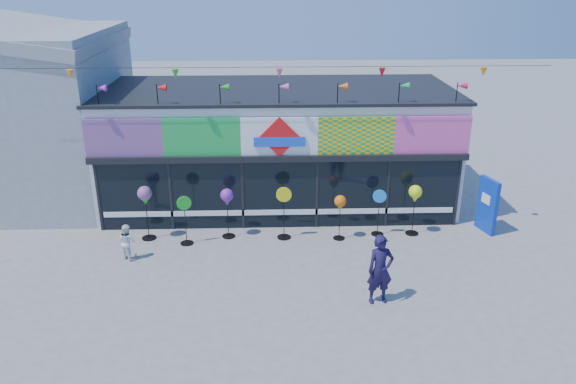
{
  "coord_description": "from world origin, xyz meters",
  "views": [
    {
      "loc": [
        -0.32,
        -13.39,
        7.92
      ],
      "look_at": [
        0.22,
        2.0,
        1.8
      ],
      "focal_mm": 35.0,
      "sensor_mm": 36.0,
      "label": 1
    }
  ],
  "objects_px": {
    "spinner_1": "(185,219)",
    "spinner_2": "(227,199)",
    "spinner_4": "(340,204)",
    "child": "(127,242)",
    "adult_man": "(380,270)",
    "spinner_3": "(284,211)",
    "spinner_5": "(379,211)",
    "spinner_0": "(145,197)",
    "blue_sign": "(487,205)",
    "spinner_6": "(415,195)"
  },
  "relations": [
    {
      "from": "spinner_2",
      "to": "spinner_3",
      "type": "relative_size",
      "value": 0.95
    },
    {
      "from": "spinner_0",
      "to": "spinner_5",
      "type": "distance_m",
      "value": 7.3
    },
    {
      "from": "spinner_6",
      "to": "spinner_1",
      "type": "bearing_deg",
      "value": -176.36
    },
    {
      "from": "adult_man",
      "to": "child",
      "type": "bearing_deg",
      "value": 150.57
    },
    {
      "from": "blue_sign",
      "to": "spinner_3",
      "type": "xyz_separation_m",
      "value": [
        -6.53,
        -0.28,
        0.01
      ]
    },
    {
      "from": "spinner_0",
      "to": "spinner_1",
      "type": "bearing_deg",
      "value": -18.05
    },
    {
      "from": "spinner_1",
      "to": "spinner_6",
      "type": "height_order",
      "value": "spinner_6"
    },
    {
      "from": "child",
      "to": "spinner_6",
      "type": "bearing_deg",
      "value": -132.47
    },
    {
      "from": "blue_sign",
      "to": "spinner_0",
      "type": "relative_size",
      "value": 1.01
    },
    {
      "from": "spinner_0",
      "to": "spinner_4",
      "type": "relative_size",
      "value": 1.2
    },
    {
      "from": "blue_sign",
      "to": "spinner_0",
      "type": "height_order",
      "value": "blue_sign"
    },
    {
      "from": "spinner_2",
      "to": "spinner_5",
      "type": "bearing_deg",
      "value": -0.12
    },
    {
      "from": "spinner_3",
      "to": "child",
      "type": "bearing_deg",
      "value": -165.34
    },
    {
      "from": "blue_sign",
      "to": "spinner_5",
      "type": "distance_m",
      "value": 3.53
    },
    {
      "from": "spinner_3",
      "to": "spinner_5",
      "type": "bearing_deg",
      "value": 2.41
    },
    {
      "from": "blue_sign",
      "to": "spinner_3",
      "type": "bearing_deg",
      "value": 166.72
    },
    {
      "from": "spinner_3",
      "to": "spinner_4",
      "type": "distance_m",
      "value": 1.76
    },
    {
      "from": "spinner_3",
      "to": "spinner_6",
      "type": "bearing_deg",
      "value": 2.01
    },
    {
      "from": "spinner_5",
      "to": "adult_man",
      "type": "bearing_deg",
      "value": -100.12
    },
    {
      "from": "blue_sign",
      "to": "spinner_3",
      "type": "relative_size",
      "value": 1.04
    },
    {
      "from": "spinner_4",
      "to": "spinner_2",
      "type": "bearing_deg",
      "value": 175.74
    },
    {
      "from": "spinner_3",
      "to": "spinner_5",
      "type": "height_order",
      "value": "spinner_3"
    },
    {
      "from": "spinner_2",
      "to": "spinner_5",
      "type": "height_order",
      "value": "spinner_2"
    },
    {
      "from": "spinner_0",
      "to": "blue_sign",
      "type": "bearing_deg",
      "value": 1.0
    },
    {
      "from": "spinner_6",
      "to": "adult_man",
      "type": "xyz_separation_m",
      "value": [
        -1.82,
        -3.91,
        -0.41
      ]
    },
    {
      "from": "spinner_6",
      "to": "spinner_4",
      "type": "bearing_deg",
      "value": -173.57
    },
    {
      "from": "spinner_2",
      "to": "spinner_6",
      "type": "bearing_deg",
      "value": 0.08
    },
    {
      "from": "spinner_0",
      "to": "spinner_3",
      "type": "xyz_separation_m",
      "value": [
        4.27,
        -0.09,
        -0.51
      ]
    },
    {
      "from": "spinner_4",
      "to": "child",
      "type": "relative_size",
      "value": 1.35
    },
    {
      "from": "spinner_1",
      "to": "adult_man",
      "type": "distance_m",
      "value": 6.36
    },
    {
      "from": "spinner_5",
      "to": "child",
      "type": "distance_m",
      "value": 7.74
    },
    {
      "from": "adult_man",
      "to": "spinner_2",
      "type": "bearing_deg",
      "value": 127.08
    },
    {
      "from": "blue_sign",
      "to": "spinner_3",
      "type": "height_order",
      "value": "blue_sign"
    },
    {
      "from": "spinner_0",
      "to": "spinner_4",
      "type": "distance_m",
      "value": 6.02
    },
    {
      "from": "spinner_2",
      "to": "spinner_4",
      "type": "xyz_separation_m",
      "value": [
        3.5,
        -0.26,
        -0.13
      ]
    },
    {
      "from": "blue_sign",
      "to": "spinner_2",
      "type": "xyz_separation_m",
      "value": [
        -8.29,
        -0.15,
        0.41
      ]
    },
    {
      "from": "spinner_0",
      "to": "spinner_1",
      "type": "relative_size",
      "value": 1.11
    },
    {
      "from": "spinner_0",
      "to": "adult_man",
      "type": "bearing_deg",
      "value": -30.4
    },
    {
      "from": "blue_sign",
      "to": "child",
      "type": "bearing_deg",
      "value": 171.85
    },
    {
      "from": "spinner_5",
      "to": "spinner_0",
      "type": "bearing_deg",
      "value": -179.75
    },
    {
      "from": "blue_sign",
      "to": "spinner_6",
      "type": "xyz_separation_m",
      "value": [
        -2.41,
        -0.14,
        0.43
      ]
    },
    {
      "from": "blue_sign",
      "to": "spinner_6",
      "type": "distance_m",
      "value": 2.45
    },
    {
      "from": "spinner_4",
      "to": "spinner_0",
      "type": "bearing_deg",
      "value": 177.91
    },
    {
      "from": "adult_man",
      "to": "spinner_3",
      "type": "bearing_deg",
      "value": 112.39
    },
    {
      "from": "blue_sign",
      "to": "adult_man",
      "type": "relative_size",
      "value": 0.97
    },
    {
      "from": "spinner_1",
      "to": "spinner_2",
      "type": "xyz_separation_m",
      "value": [
        1.27,
        0.45,
        0.47
      ]
    },
    {
      "from": "spinner_0",
      "to": "spinner_5",
      "type": "relative_size",
      "value": 1.15
    },
    {
      "from": "spinner_4",
      "to": "spinner_6",
      "type": "relative_size",
      "value": 0.88
    },
    {
      "from": "spinner_1",
      "to": "spinner_2",
      "type": "distance_m",
      "value": 1.42
    },
    {
      "from": "spinner_5",
      "to": "adult_man",
      "type": "height_order",
      "value": "adult_man"
    }
  ]
}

